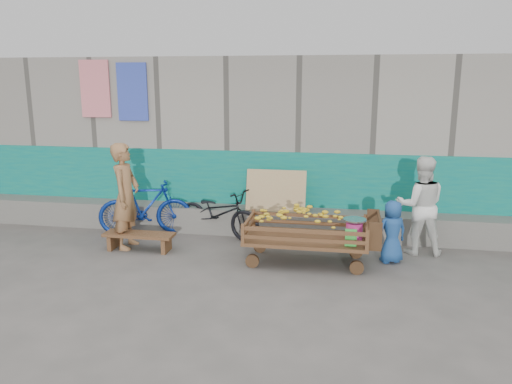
% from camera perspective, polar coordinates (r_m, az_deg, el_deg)
% --- Properties ---
extents(ground, '(80.00, 80.00, 0.00)m').
position_cam_1_polar(ground, '(6.53, -3.19, -10.86)').
color(ground, '#514F4A').
rests_on(ground, ground).
extents(building_wall, '(12.00, 3.50, 3.00)m').
position_cam_1_polar(building_wall, '(10.04, 2.05, 6.18)').
color(building_wall, gray).
rests_on(building_wall, ground).
extents(banana_cart, '(1.91, 0.87, 0.82)m').
position_cam_1_polar(banana_cart, '(7.21, 5.49, -3.93)').
color(banana_cart, '#55341B').
rests_on(banana_cart, ground).
extents(bench, '(1.10, 0.33, 0.28)m').
position_cam_1_polar(bench, '(8.02, -13.20, -5.10)').
color(bench, '#55341B').
rests_on(bench, ground).
extents(vendor_man, '(0.41, 0.62, 1.67)m').
position_cam_1_polar(vendor_man, '(8.05, -14.65, -0.44)').
color(vendor_man, '#986A42').
rests_on(vendor_man, ground).
extents(woman, '(0.75, 0.59, 1.51)m').
position_cam_1_polar(woman, '(7.93, 18.29, -1.47)').
color(woman, white).
rests_on(woman, ground).
extents(child, '(0.53, 0.46, 0.92)m').
position_cam_1_polar(child, '(7.50, 15.28, -4.39)').
color(child, '#1E4C91').
rests_on(child, ground).
extents(bicycle_dark, '(1.68, 1.06, 0.83)m').
position_cam_1_polar(bicycle_dark, '(8.42, -4.28, -2.41)').
color(bicycle_dark, black).
rests_on(bicycle_dark, ground).
extents(bicycle_blue, '(1.65, 0.86, 0.96)m').
position_cam_1_polar(bicycle_blue, '(8.74, -12.54, -1.70)').
color(bicycle_blue, navy).
rests_on(bicycle_blue, ground).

